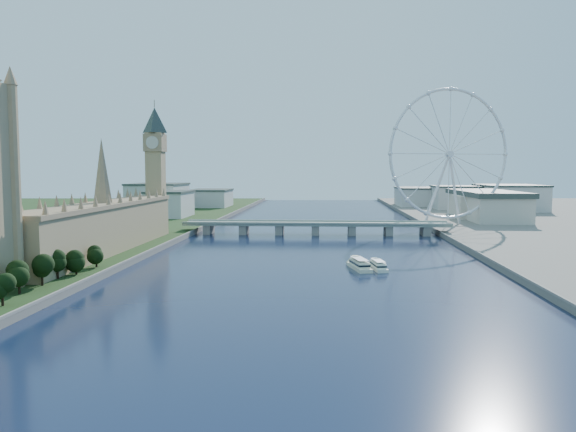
{
  "coord_description": "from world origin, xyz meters",
  "views": [
    {
      "loc": [
        8.65,
        -164.67,
        53.39
      ],
      "look_at": [
        -16.86,
        210.0,
        22.57
      ],
      "focal_mm": 35.0,
      "sensor_mm": 36.0,
      "label": 1
    }
  ],
  "objects": [
    {
      "name": "tour_boat_near",
      "position": [
        26.77,
        136.29,
        0.0
      ],
      "size": [
        13.68,
        29.99,
        6.42
      ],
      "primitive_type": null,
      "rotation": [
        0.0,
        0.0,
        0.22
      ],
      "color": "beige",
      "rests_on": "ground"
    },
    {
      "name": "tree_row",
      "position": [
        -113.0,
        42.0,
        9.7
      ],
      "size": [
        8.32,
        152.32,
        21.71
      ],
      "color": "black",
      "rests_on": "ground"
    },
    {
      "name": "london_eye",
      "position": [
        119.98,
        355.08,
        67.52
      ],
      "size": [
        113.6,
        39.12,
        124.3
      ],
      "color": "silver",
      "rests_on": "ground"
    },
    {
      "name": "parliament_range",
      "position": [
        -128.0,
        170.0,
        18.48
      ],
      "size": [
        24.0,
        200.0,
        70.0
      ],
      "color": "tan",
      "rests_on": "ground"
    },
    {
      "name": "city_skyline",
      "position": [
        39.22,
        560.08,
        16.96
      ],
      "size": [
        505.0,
        280.0,
        32.0
      ],
      "color": "beige",
      "rests_on": "ground"
    },
    {
      "name": "westminster_bridge",
      "position": [
        0.0,
        300.0,
        6.63
      ],
      "size": [
        220.0,
        22.0,
        9.5
      ],
      "color": "gray",
      "rests_on": "ground"
    },
    {
      "name": "tour_boat_far",
      "position": [
        36.76,
        136.25,
        0.0
      ],
      "size": [
        10.19,
        25.91,
        5.53
      ],
      "primitive_type": null,
      "rotation": [
        0.0,
        0.0,
        0.15
      ],
      "color": "silver",
      "rests_on": "ground"
    },
    {
      "name": "ground",
      "position": [
        0.0,
        0.0,
        0.0
      ],
      "size": [
        2000.0,
        2000.0,
        0.0
      ],
      "primitive_type": "plane",
      "color": "#15203C",
      "rests_on": "ground"
    },
    {
      "name": "county_hall",
      "position": [
        175.0,
        430.0,
        0.0
      ],
      "size": [
        54.0,
        144.0,
        35.0
      ],
      "primitive_type": null,
      "color": "beige",
      "rests_on": "ground"
    },
    {
      "name": "big_ben",
      "position": [
        -128.0,
        278.0,
        66.57
      ],
      "size": [
        20.02,
        20.02,
        110.0
      ],
      "color": "tan",
      "rests_on": "ground"
    }
  ]
}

